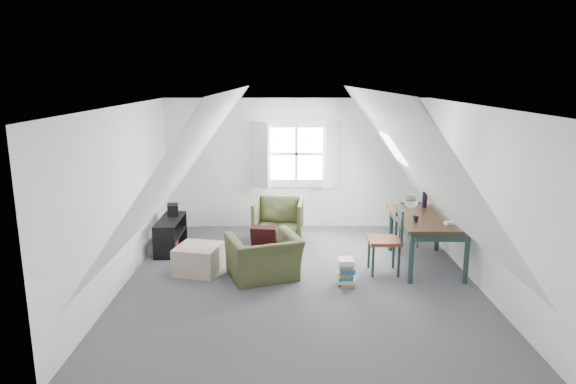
{
  "coord_description": "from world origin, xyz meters",
  "views": [
    {
      "loc": [
        -0.21,
        -6.97,
        2.89
      ],
      "look_at": [
        -0.17,
        0.6,
        1.18
      ],
      "focal_mm": 32.0,
      "sensor_mm": 36.0,
      "label": 1
    }
  ],
  "objects_px": {
    "armchair_far": "(278,242)",
    "magazine_stack": "(347,272)",
    "ottoman": "(199,259)",
    "dining_chair_near": "(387,239)",
    "media_shelf": "(170,236)",
    "armchair_near": "(264,278)",
    "dining_table": "(427,223)",
    "dining_chair_far": "(408,222)"
  },
  "relations": [
    {
      "from": "dining_table",
      "to": "dining_chair_far",
      "type": "distance_m",
      "value": 0.99
    },
    {
      "from": "dining_chair_near",
      "to": "armchair_far",
      "type": "bearing_deg",
      "value": -149.15
    },
    {
      "from": "armchair_near",
      "to": "ottoman",
      "type": "xyz_separation_m",
      "value": [
        -0.99,
        0.23,
        0.21
      ]
    },
    {
      "from": "armchair_near",
      "to": "ottoman",
      "type": "bearing_deg",
      "value": -33.1
    },
    {
      "from": "ottoman",
      "to": "armchair_far",
      "type": "bearing_deg",
      "value": 50.33
    },
    {
      "from": "dining_chair_far",
      "to": "dining_chair_near",
      "type": "height_order",
      "value": "dining_chair_near"
    },
    {
      "from": "armchair_near",
      "to": "dining_table",
      "type": "distance_m",
      "value": 2.64
    },
    {
      "from": "armchair_near",
      "to": "media_shelf",
      "type": "distance_m",
      "value": 2.07
    },
    {
      "from": "dining_chair_far",
      "to": "ottoman",
      "type": "bearing_deg",
      "value": 30.07
    },
    {
      "from": "dining_chair_near",
      "to": "magazine_stack",
      "type": "bearing_deg",
      "value": -72.81
    },
    {
      "from": "armchair_near",
      "to": "media_shelf",
      "type": "relative_size",
      "value": 0.93
    },
    {
      "from": "ottoman",
      "to": "dining_chair_far",
      "type": "relative_size",
      "value": 0.76
    },
    {
      "from": "armchair_far",
      "to": "ottoman",
      "type": "xyz_separation_m",
      "value": [
        -1.18,
        -1.42,
        0.21
      ]
    },
    {
      "from": "dining_chair_far",
      "to": "media_shelf",
      "type": "bearing_deg",
      "value": 13.46
    },
    {
      "from": "armchair_near",
      "to": "armchair_far",
      "type": "distance_m",
      "value": 1.67
    },
    {
      "from": "armchair_near",
      "to": "magazine_stack",
      "type": "relative_size",
      "value": 2.64
    },
    {
      "from": "dining_chair_far",
      "to": "dining_chair_near",
      "type": "bearing_deg",
      "value": 74.48
    },
    {
      "from": "ottoman",
      "to": "dining_chair_near",
      "type": "xyz_separation_m",
      "value": [
        2.82,
        -0.02,
        0.31
      ]
    },
    {
      "from": "ottoman",
      "to": "dining_chair_far",
      "type": "bearing_deg",
      "value": 19.6
    },
    {
      "from": "armchair_near",
      "to": "ottoman",
      "type": "distance_m",
      "value": 1.03
    },
    {
      "from": "armchair_far",
      "to": "dining_table",
      "type": "bearing_deg",
      "value": -21.84
    },
    {
      "from": "dining_chair_far",
      "to": "armchair_near",
      "type": "bearing_deg",
      "value": 41.26
    },
    {
      "from": "ottoman",
      "to": "dining_chair_far",
      "type": "distance_m",
      "value": 3.64
    },
    {
      "from": "armchair_far",
      "to": "magazine_stack",
      "type": "xyz_separation_m",
      "value": [
        0.99,
        -1.9,
        0.19
      ]
    },
    {
      "from": "magazine_stack",
      "to": "dining_chair_near",
      "type": "bearing_deg",
      "value": 34.96
    },
    {
      "from": "ottoman",
      "to": "dining_table",
      "type": "distance_m",
      "value": 3.53
    },
    {
      "from": "armchair_far",
      "to": "media_shelf",
      "type": "height_order",
      "value": "media_shelf"
    },
    {
      "from": "media_shelf",
      "to": "armchair_far",
      "type": "bearing_deg",
      "value": 11.45
    },
    {
      "from": "dining_chair_near",
      "to": "dining_table",
      "type": "bearing_deg",
      "value": 95.75
    },
    {
      "from": "ottoman",
      "to": "dining_chair_near",
      "type": "height_order",
      "value": "dining_chair_near"
    },
    {
      "from": "magazine_stack",
      "to": "dining_chair_far",
      "type": "bearing_deg",
      "value": 53.54
    },
    {
      "from": "ottoman",
      "to": "magazine_stack",
      "type": "bearing_deg",
      "value": -12.38
    },
    {
      "from": "dining_chair_far",
      "to": "magazine_stack",
      "type": "xyz_separation_m",
      "value": [
        -1.25,
        -1.7,
        -0.24
      ]
    },
    {
      "from": "ottoman",
      "to": "dining_chair_near",
      "type": "distance_m",
      "value": 2.84
    },
    {
      "from": "dining_chair_far",
      "to": "media_shelf",
      "type": "relative_size",
      "value": 0.77
    },
    {
      "from": "dining_chair_near",
      "to": "armchair_near",
      "type": "bearing_deg",
      "value": -101.25
    },
    {
      "from": "media_shelf",
      "to": "magazine_stack",
      "type": "height_order",
      "value": "media_shelf"
    },
    {
      "from": "dining_chair_near",
      "to": "media_shelf",
      "type": "xyz_separation_m",
      "value": [
        -3.47,
        1.03,
        -0.27
      ]
    },
    {
      "from": "dining_chair_near",
      "to": "media_shelf",
      "type": "bearing_deg",
      "value": -124.35
    },
    {
      "from": "dining_chair_far",
      "to": "dining_chair_near",
      "type": "relative_size",
      "value": 0.82
    },
    {
      "from": "media_shelf",
      "to": "magazine_stack",
      "type": "xyz_separation_m",
      "value": [
        2.82,
        -1.48,
        -0.06
      ]
    },
    {
      "from": "armchair_near",
      "to": "magazine_stack",
      "type": "height_order",
      "value": "magazine_stack"
    }
  ]
}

